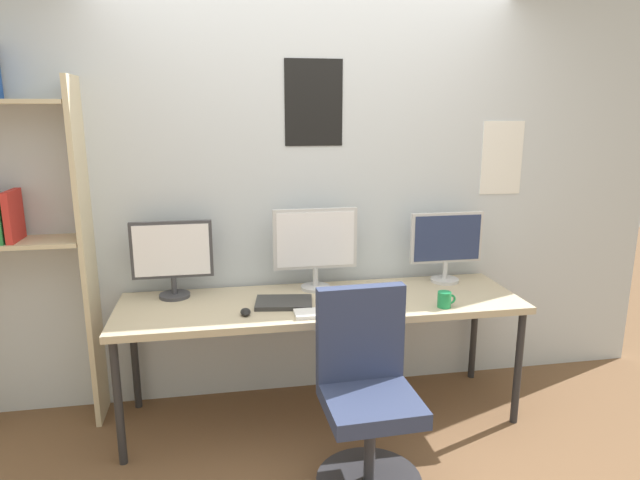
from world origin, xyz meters
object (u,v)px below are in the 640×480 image
object	(u,v)px
desk	(322,308)
monitor_left	(172,255)
keyboard_main	(329,312)
office_chair	(367,410)
monitor_right	(446,243)
computer_mouse	(246,312)
coffee_mug	(445,300)
laptop_closed	(284,303)
monitor_center	(315,244)

from	to	relation	value
desk	monitor_left	distance (m)	0.93
desk	keyboard_main	size ratio (longest dim) A/B	6.19
office_chair	monitor_right	world-z (taller)	monitor_right
office_chair	keyboard_main	xyz separation A→B (m)	(-0.10, 0.43, 0.35)
keyboard_main	computer_mouse	distance (m)	0.45
desk	coffee_mug	size ratio (longest dim) A/B	22.07
desk	monitor_left	size ratio (longest dim) A/B	4.99
desk	office_chair	distance (m)	0.73
laptop_closed	office_chair	bearing A→B (deg)	-53.97
monitor_right	coffee_mug	world-z (taller)	monitor_right
desk	laptop_closed	size ratio (longest dim) A/B	7.31
computer_mouse	monitor_right	bearing A→B (deg)	15.95
office_chair	monitor_right	distance (m)	1.30
monitor_right	laptop_closed	world-z (taller)	monitor_right
monitor_center	coffee_mug	size ratio (longest dim) A/B	4.87
keyboard_main	laptop_closed	size ratio (longest dim) A/B	1.18
monitor_right	coffee_mug	xyz separation A→B (m)	(-0.19, -0.45, -0.21)
office_chair	monitor_right	bearing A→B (deg)	49.55
computer_mouse	coffee_mug	size ratio (longest dim) A/B	0.91
desk	monitor_right	size ratio (longest dim) A/B	4.93
desk	laptop_closed	distance (m)	0.24
monitor_right	office_chair	bearing A→B (deg)	-130.45
monitor_left	computer_mouse	bearing A→B (deg)	-42.78
coffee_mug	laptop_closed	bearing A→B (deg)	167.15
office_chair	desk	bearing A→B (deg)	98.86
keyboard_main	office_chair	bearing A→B (deg)	-76.58
laptop_closed	monitor_center	bearing A→B (deg)	56.09
office_chair	laptop_closed	size ratio (longest dim) A/B	3.09
monitor_center	computer_mouse	size ratio (longest dim) A/B	5.38
desk	monitor_left	xyz separation A→B (m)	(-0.85, 0.21, 0.31)
monitor_center	keyboard_main	world-z (taller)	monitor_center
monitor_left	keyboard_main	bearing A→B (deg)	-27.50
desk	keyboard_main	world-z (taller)	keyboard_main
monitor_right	laptop_closed	xyz separation A→B (m)	(-1.08, -0.25, -0.25)
monitor_left	keyboard_main	world-z (taller)	monitor_left
monitor_center	keyboard_main	distance (m)	0.52
office_chair	monitor_left	world-z (taller)	monitor_left
monitor_left	laptop_closed	distance (m)	0.71
monitor_right	keyboard_main	size ratio (longest dim) A/B	1.25
keyboard_main	laptop_closed	distance (m)	0.30
keyboard_main	monitor_left	bearing A→B (deg)	152.50
keyboard_main	coffee_mug	xyz separation A→B (m)	(0.66, -0.01, 0.04)
desk	coffee_mug	distance (m)	0.71
monitor_center	laptop_closed	bearing A→B (deg)	-132.26
monitor_right	coffee_mug	distance (m)	0.53
desk	monitor_right	xyz separation A→B (m)	(0.85, 0.21, 0.31)
laptop_closed	coffee_mug	xyz separation A→B (m)	(0.89, -0.20, 0.03)
monitor_right	desk	bearing A→B (deg)	-165.97
computer_mouse	laptop_closed	xyz separation A→B (m)	(0.22, 0.12, -0.00)
desk	office_chair	world-z (taller)	office_chair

